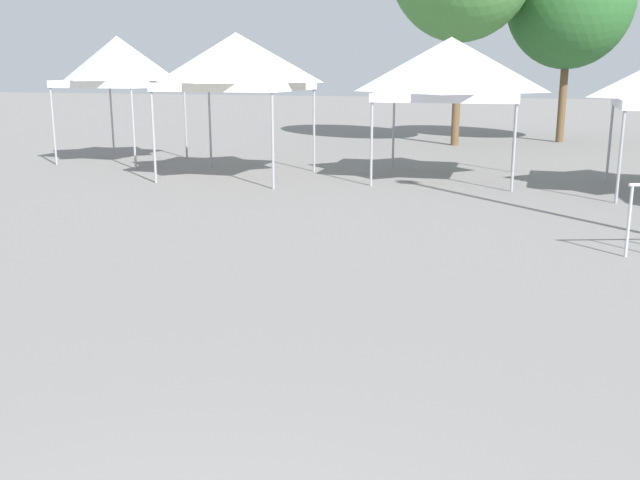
% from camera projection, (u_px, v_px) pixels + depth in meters
% --- Properties ---
extents(canopy_tent_far_left, '(2.91, 2.91, 3.57)m').
position_uv_depth(canopy_tent_far_left, '(118.00, 62.00, 20.48)').
color(canopy_tent_far_left, '#9E9EA3').
rests_on(canopy_tent_far_left, ground).
extents(canopy_tent_behind_center, '(3.21, 3.21, 3.52)m').
position_uv_depth(canopy_tent_behind_center, '(236.00, 62.00, 17.44)').
color(canopy_tent_behind_center, '#9E9EA3').
rests_on(canopy_tent_behind_center, ground).
extents(canopy_tent_center, '(3.54, 3.54, 3.40)m').
position_uv_depth(canopy_tent_center, '(450.00, 69.00, 17.20)').
color(canopy_tent_center, '#9E9EA3').
rests_on(canopy_tent_center, ground).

